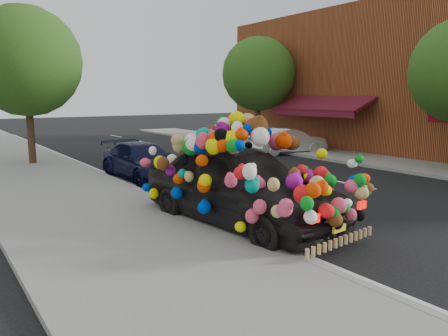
# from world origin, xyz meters

# --- Properties ---
(ground) EXTENTS (100.00, 100.00, 0.00)m
(ground) POSITION_xyz_m (0.00, 0.00, 0.00)
(ground) COLOR black
(ground) RESTS_ON ground
(sidewalk) EXTENTS (4.00, 60.00, 0.12)m
(sidewalk) POSITION_xyz_m (-4.30, 0.00, 0.06)
(sidewalk) COLOR gray
(sidewalk) RESTS_ON ground
(kerb) EXTENTS (0.15, 60.00, 0.13)m
(kerb) POSITION_xyz_m (-2.35, 0.00, 0.07)
(kerb) COLOR gray
(kerb) RESTS_ON ground
(footpath_far) EXTENTS (3.00, 40.00, 0.12)m
(footpath_far) POSITION_xyz_m (8.20, 3.00, 0.06)
(footpath_far) COLOR gray
(footpath_far) RESTS_ON ground
(lane_markings) EXTENTS (6.00, 50.00, 0.01)m
(lane_markings) POSITION_xyz_m (3.60, 0.00, 0.01)
(lane_markings) COLOR silver
(lane_markings) RESTS_ON ground
(shopfront_row) EXTENTS (9.61, 22.00, 7.00)m
(shopfront_row) POSITION_xyz_m (13.48, 3.00, 3.50)
(shopfront_row) COLOR brown
(shopfront_row) RESTS_ON ground
(tree_near_sidewalk) EXTENTS (4.20, 4.20, 6.13)m
(tree_near_sidewalk) POSITION_xyz_m (-3.80, 9.50, 4.02)
(tree_near_sidewalk) COLOR #332114
(tree_near_sidewalk) RESTS_ON ground
(tree_far_b) EXTENTS (4.00, 4.00, 5.90)m
(tree_far_b) POSITION_xyz_m (8.00, 10.00, 3.89)
(tree_far_b) COLOR #332114
(tree_far_b) RESTS_ON ground
(plush_art_car) EXTENTS (2.90, 5.42, 2.35)m
(plush_art_car) POSITION_xyz_m (-1.80, -1.49, 1.22)
(plush_art_car) COLOR black
(plush_art_car) RESTS_ON ground
(navy_sedan) EXTENTS (1.77, 4.13, 1.18)m
(navy_sedan) POSITION_xyz_m (-1.35, 4.50, 0.59)
(navy_sedan) COLOR black
(navy_sedan) RESTS_ON ground
(silver_hatchback) EXTENTS (3.86, 1.90, 1.22)m
(silver_hatchback) POSITION_xyz_m (7.00, 6.45, 0.61)
(silver_hatchback) COLOR silver
(silver_hatchback) RESTS_ON ground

